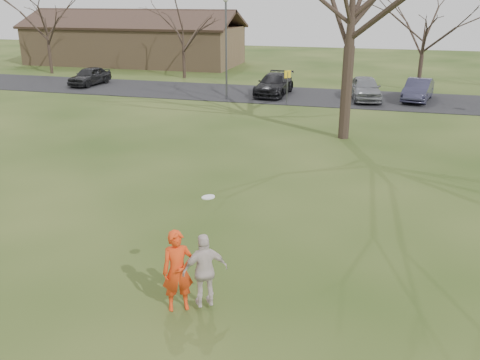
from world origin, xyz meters
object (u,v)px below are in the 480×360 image
car_4 (365,88)px  catching_play (205,270)px  lamp_post (226,36)px  car_3 (274,84)px  car_5 (418,90)px  building (135,43)px  player_defender (178,271)px  car_0 (90,76)px

car_4 → catching_play: bearing=-105.4°
lamp_post → catching_play: bearing=-74.2°
car_3 → car_5: 9.18m
car_5 → building: building is taller
car_5 → building: 28.74m
car_3 → car_5: (9.17, 0.39, -0.01)m
lamp_post → player_defender: bearing=-75.6°
building → catching_play: bearing=-61.8°
player_defender → car_5: 26.13m
car_0 → catching_play: (17.77, -25.21, 0.24)m
car_0 → car_4: car_4 is taller
car_3 → lamp_post: bearing=-134.5°
player_defender → car_4: bearing=55.2°
building → lamp_post: 20.99m
car_4 → catching_play: catching_play is taller
lamp_post → car_5: bearing=13.4°
car_0 → player_defender: bearing=-51.3°
car_0 → car_3: bearing=3.4°
car_4 → building: building is taller
car_4 → catching_play: (-2.16, -24.74, 0.16)m
car_4 → catching_play: size_ratio=1.80×
player_defender → car_3: player_defender is taller
player_defender → car_0: 30.63m
player_defender → building: building is taller
catching_play → car_4: bearing=85.0°
player_defender → car_0: size_ratio=0.47×
player_defender → lamp_post: bearing=75.8°
car_0 → building: 13.13m
catching_play → player_defender: bearing=-167.7°
car_5 → building: bearing=164.9°
player_defender → lamp_post: size_ratio=0.29×
car_0 → lamp_post: 12.17m
car_0 → car_3: (14.00, -0.28, 0.03)m
car_3 → catching_play: 25.22m
car_3 → lamp_post: (-2.58, -2.41, 3.24)m
car_5 → lamp_post: bearing=-155.5°
player_defender → building: size_ratio=0.09×
car_3 → car_4: size_ratio=1.09×
building → lamp_post: size_ratio=3.29×
car_5 → car_4: bearing=-158.6°
catching_play → lamp_post: lamp_post is taller
player_defender → lamp_post: 23.58m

